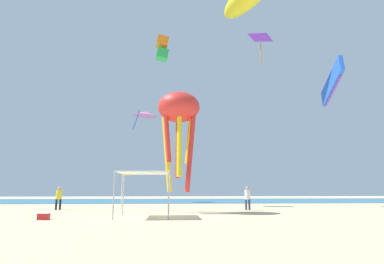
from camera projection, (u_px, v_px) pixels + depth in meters
name	position (u px, v px, depth m)	size (l,w,h in m)	color
ground	(181.00, 217.00, 18.60)	(110.00, 110.00, 0.10)	#D1BA8C
ocean_strip	(175.00, 201.00, 43.98)	(110.00, 19.03, 0.03)	teal
canopy_tent	(145.00, 174.00, 18.20)	(2.97, 3.35, 2.59)	#B2B2B7
person_near_tent	(247.00, 196.00, 24.23)	(0.46, 0.43, 1.81)	#33384C
person_leftmost	(59.00, 196.00, 24.43)	(0.43, 0.43, 1.81)	black
banner_flag	(123.00, 186.00, 23.92)	(0.61, 0.06, 3.00)	silver
cooler_box	(44.00, 216.00, 16.28)	(0.57, 0.37, 0.35)	red
kite_parafoil_blue	(332.00, 83.00, 26.40)	(1.19, 5.14, 3.13)	blue
kite_diamond_purple	(260.00, 39.00, 40.81)	(3.62, 3.63, 3.91)	purple
kite_octopus_red	(179.00, 112.00, 22.57)	(4.23, 4.23, 7.27)	red
kite_box_orange	(162.00, 48.00, 32.85)	(1.46, 1.32, 2.66)	orange
kite_delta_pink	(145.00, 114.00, 41.35)	(4.76, 4.76, 2.72)	pink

